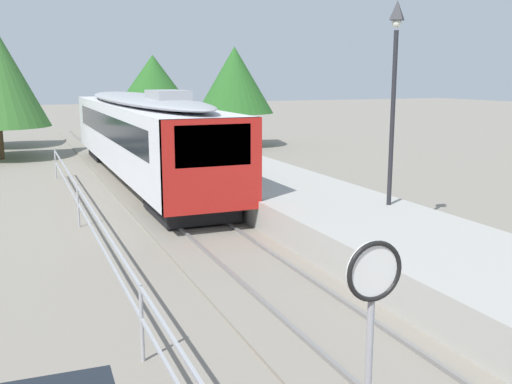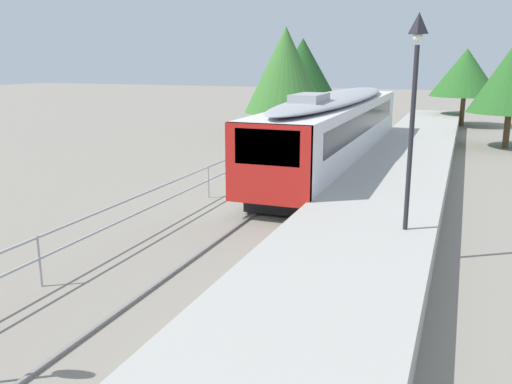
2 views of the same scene
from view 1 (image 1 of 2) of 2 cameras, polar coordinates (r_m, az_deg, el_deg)
The scene contains 9 objects.
ground_plane at distance 19.07m, azimuth -16.13°, elevation -2.46°, with size 160.00×160.00×0.00m, color gray.
track_rails at distance 19.59m, azimuth -7.40°, elevation -1.65°, with size 3.20×60.00×0.14m.
commuter_train at distance 24.93m, azimuth -11.08°, elevation 5.88°, with size 2.82×19.23×3.74m.
station_platform at distance 20.57m, azimuth 1.34°, elevation 0.23°, with size 3.90×60.00×0.90m, color #A8A59E.
platform_lamp_mid_platform at distance 16.09m, azimuth 13.28°, elevation 11.86°, with size 0.34×0.34×5.35m.
speed_limit_sign at distance 5.93m, azimuth 11.19°, elevation -10.95°, with size 0.61×0.10×2.81m.
carpark_fence at distance 9.28m, azimuth -11.05°, elevation -10.74°, with size 0.06×36.06×1.25m.
tree_distant_left at distance 37.00m, azimuth -2.09°, elevation 10.76°, with size 4.80×4.80×6.14m.
tree_distant_centre at distance 46.68m, azimuth -9.92°, elevation 10.72°, with size 5.30×5.30×5.97m.
Camera 1 is at (-4.91, 3.53, 4.33)m, focal length 41.35 mm.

